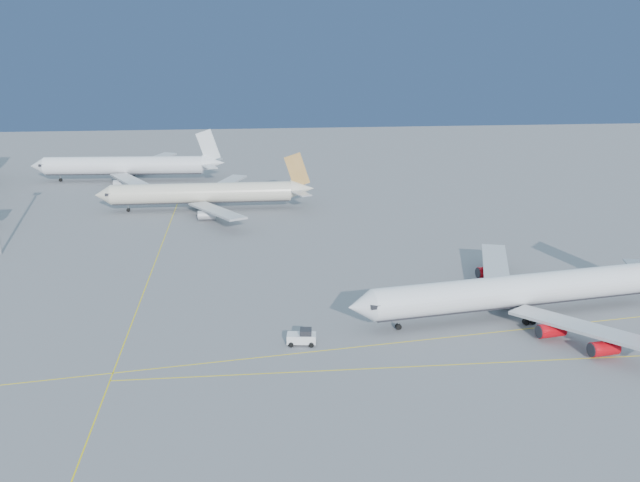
% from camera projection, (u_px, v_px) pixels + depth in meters
% --- Properties ---
extents(ground, '(500.00, 500.00, 0.00)m').
position_uv_depth(ground, '(371.00, 329.00, 118.26)').
color(ground, slate).
rests_on(ground, ground).
extents(taxiway_lines, '(118.86, 140.00, 0.02)m').
position_uv_depth(taxiway_lines, '(281.00, 318.00, 122.87)').
color(taxiway_lines, yellow).
rests_on(taxiway_lines, ground).
extents(airliner_virgin, '(62.31, 55.40, 15.41)m').
position_uv_depth(airliner_virgin, '(522.00, 291.00, 122.65)').
color(airliner_virgin, white).
rests_on(airliner_virgin, ground).
extents(airliner_etihad, '(59.45, 55.13, 15.57)m').
position_uv_depth(airliner_etihad, '(207.00, 193.00, 194.86)').
color(airliner_etihad, beige).
rests_on(airliner_etihad, ground).
extents(airliner_third, '(62.87, 57.89, 16.86)m').
position_uv_depth(airliner_third, '(129.00, 166.00, 231.75)').
color(airliner_third, white).
rests_on(airliner_third, ground).
extents(pushback_tug, '(4.80, 3.26, 2.56)m').
position_uv_depth(pushback_tug, '(302.00, 337.00, 112.48)').
color(pushback_tug, white).
rests_on(pushback_tug, ground).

